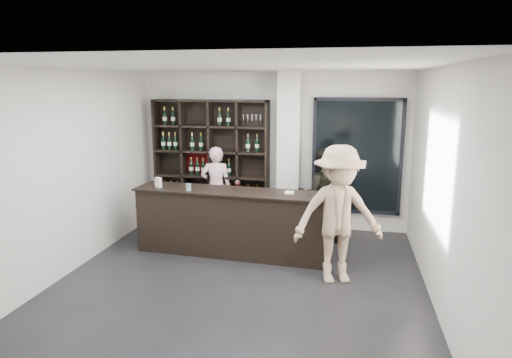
% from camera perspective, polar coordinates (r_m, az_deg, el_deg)
% --- Properties ---
extents(floor, '(5.00, 5.50, 0.01)m').
position_cam_1_polar(floor, '(6.40, -2.17, -13.08)').
color(floor, black).
rests_on(floor, ground).
extents(wine_shelf, '(2.20, 0.35, 2.40)m').
position_cam_1_polar(wine_shelf, '(8.71, -5.60, 1.93)').
color(wine_shelf, black).
rests_on(wine_shelf, floor).
extents(structural_column, '(0.40, 0.40, 2.90)m').
position_cam_1_polar(structural_column, '(8.26, 4.18, 3.18)').
color(structural_column, silver).
rests_on(structural_column, floor).
extents(glass_panel, '(1.60, 0.08, 2.10)m').
position_cam_1_polar(glass_panel, '(8.42, 12.50, 2.75)').
color(glass_panel, black).
rests_on(glass_panel, floor).
extents(tasting_counter, '(3.19, 0.66, 1.05)m').
position_cam_1_polar(tasting_counter, '(7.28, -2.84, -5.46)').
color(tasting_counter, black).
rests_on(tasting_counter, floor).
extents(taster_pink, '(0.62, 0.46, 1.56)m').
position_cam_1_polar(taster_pink, '(8.60, -5.00, -1.05)').
color(taster_pink, '#FFCBDB').
rests_on(taster_pink, floor).
extents(taster_black, '(0.91, 0.78, 1.63)m').
position_cam_1_polar(taster_black, '(7.91, 8.02, -1.99)').
color(taster_black, black).
rests_on(taster_black, floor).
extents(customer, '(1.38, 1.05, 1.90)m').
position_cam_1_polar(customer, '(6.28, 10.25, -4.44)').
color(customer, '#9E7F66').
rests_on(customer, floor).
extents(wine_glass, '(0.10, 0.10, 0.19)m').
position_cam_1_polar(wine_glass, '(7.13, -2.35, -0.70)').
color(wine_glass, white).
rests_on(wine_glass, tasting_counter).
extents(spit_cup, '(0.09, 0.09, 0.11)m').
position_cam_1_polar(spit_cup, '(7.20, -8.43, -1.02)').
color(spit_cup, silver).
rests_on(spit_cup, tasting_counter).
extents(napkin_stack, '(0.14, 0.14, 0.02)m').
position_cam_1_polar(napkin_stack, '(6.97, 4.17, -1.70)').
color(napkin_stack, white).
rests_on(napkin_stack, tasting_counter).
extents(card_stand, '(0.12, 0.09, 0.16)m').
position_cam_1_polar(card_stand, '(7.50, -12.11, -0.43)').
color(card_stand, white).
rests_on(card_stand, tasting_counter).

